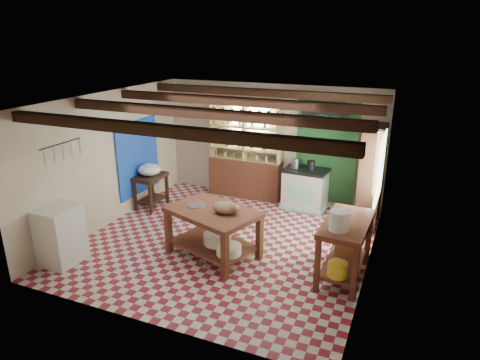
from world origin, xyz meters
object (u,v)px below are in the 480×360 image
at_px(stove, 305,189).
at_px(cat, 226,208).
at_px(prep_table, 151,191).
at_px(work_table, 213,233).
at_px(white_cabinet, 61,235).
at_px(right_counter, 345,249).

xyz_separation_m(stove, cat, (-0.66, -2.69, 0.49)).
distance_m(prep_table, cat, 2.90).
relative_size(work_table, stove, 1.64).
height_order(white_cabinet, right_counter, white_cabinet).
distance_m(prep_table, right_counter, 4.55).
relative_size(right_counter, cat, 3.15).
relative_size(stove, prep_table, 1.23).
bearing_deg(white_cabinet, work_table, 27.67).
distance_m(stove, prep_table, 3.35).
distance_m(work_table, cat, 0.57).
height_order(work_table, prep_table, work_table).
relative_size(white_cabinet, cat, 2.34).
relative_size(work_table, prep_table, 2.02).
bearing_deg(stove, right_counter, -59.45).
distance_m(stove, white_cabinet, 4.95).
xyz_separation_m(white_cabinet, right_counter, (4.40, 1.36, -0.02)).
distance_m(white_cabinet, cat, 2.76).
height_order(work_table, right_counter, right_counter).
bearing_deg(prep_table, stove, 22.67).
relative_size(stove, cat, 2.17).
xyz_separation_m(white_cabinet, cat, (2.47, 1.15, 0.45)).
bearing_deg(cat, work_table, -178.69).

